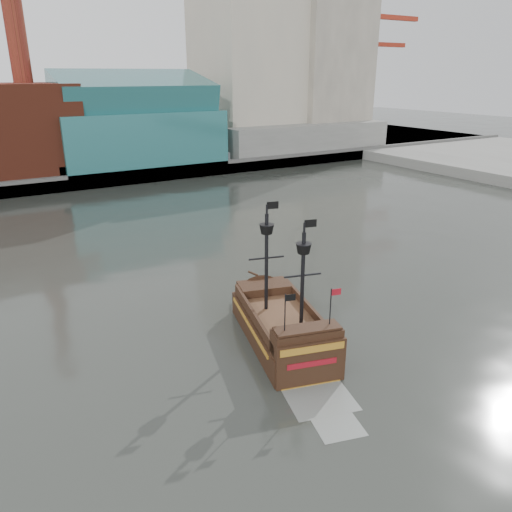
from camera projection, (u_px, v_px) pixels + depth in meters
ground at (331, 348)px, 35.67m from camera, size 400.00×400.00×0.00m
promenade_far at (63, 159)px, 109.18m from camera, size 220.00×60.00×2.00m
seawall at (98, 180)px, 85.39m from camera, size 220.00×1.00×2.60m
skyline at (83, 41)px, 97.64m from camera, size 149.00×45.00×62.00m
crane_a at (368, 71)px, 133.24m from camera, size 22.50×4.00×32.25m
crane_b at (368, 84)px, 147.16m from camera, size 19.10×4.00×26.25m
pirate_ship at (283, 330)px, 36.12m from camera, size 8.02×15.23×10.93m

